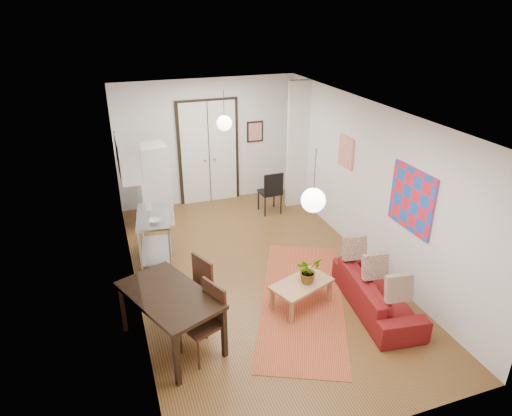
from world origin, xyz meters
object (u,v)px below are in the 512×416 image
object	(u,v)px
fridge	(153,185)
dining_table	(169,299)
dining_chair_near	(189,285)
dining_chair_far	(200,313)
black_side_chair	(268,187)
coffee_table	(302,286)
kitchen_counter	(155,231)
sofa	(377,293)

from	to	relation	value
fridge	dining_table	bearing A→B (deg)	-101.78
dining_chair_near	dining_chair_far	xyz separation A→B (m)	(0.00, -0.70, 0.00)
fridge	black_side_chair	size ratio (longest dim) A/B	1.78
dining_chair_near	black_side_chair	size ratio (longest dim) A/B	1.05
dining_table	dining_chair_far	distance (m)	0.46
coffee_table	dining_chair_far	distance (m)	1.79
kitchen_counter	fridge	xyz separation A→B (m)	(0.21, 1.52, 0.31)
fridge	coffee_table	bearing A→B (deg)	-72.06
black_side_chair	kitchen_counter	bearing A→B (deg)	23.30
dining_table	dining_chair_far	xyz separation A→B (m)	(0.36, -0.24, -0.14)
dining_chair_far	dining_chair_near	bearing A→B (deg)	156.50
sofa	kitchen_counter	bearing A→B (deg)	56.08
dining_chair_near	dining_chair_far	distance (m)	0.70
black_side_chair	fridge	bearing A→B (deg)	-6.85
sofa	fridge	size ratio (longest dim) A/B	1.09
sofa	dining_chair_far	size ratio (longest dim) A/B	1.86
fridge	black_side_chair	distance (m)	2.56
black_side_chair	dining_chair_far	bearing A→B (deg)	55.33
fridge	dining_chair_near	xyz separation A→B (m)	(0.03, -3.50, -0.28)
dining_chair_near	dining_chair_far	world-z (taller)	same
kitchen_counter	sofa	bearing A→B (deg)	-33.32
kitchen_counter	dining_chair_far	size ratio (longest dim) A/B	1.20
dining_chair_near	dining_chair_far	bearing A→B (deg)	-23.50
fridge	dining_chair_far	size ratio (longest dim) A/B	1.70
kitchen_counter	dining_chair_far	distance (m)	2.69
dining_chair_far	fridge	bearing A→B (deg)	156.89
sofa	kitchen_counter	size ratio (longest dim) A/B	1.55
kitchen_counter	dining_chair_near	xyz separation A→B (m)	(0.24, -1.98, 0.03)
sofa	dining_chair_near	distance (m)	2.92
kitchen_counter	dining_chair_far	bearing A→B (deg)	-76.94
sofa	fridge	bearing A→B (deg)	41.47
coffee_table	dining_chair_near	world-z (taller)	dining_chair_near
dining_chair_far	coffee_table	bearing A→B (deg)	80.91
dining_chair_near	dining_table	bearing A→B (deg)	-61.72
dining_table	fridge	bearing A→B (deg)	85.23
dining_chair_far	black_side_chair	world-z (taller)	dining_chair_far
fridge	dining_chair_near	distance (m)	3.51
dining_chair_near	kitchen_counter	bearing A→B (deg)	163.33
coffee_table	black_side_chair	bearing A→B (deg)	77.60
dining_table	dining_chair_far	bearing A→B (deg)	-34.23
fridge	dining_table	distance (m)	3.97
dining_table	sofa	bearing A→B (deg)	-4.48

